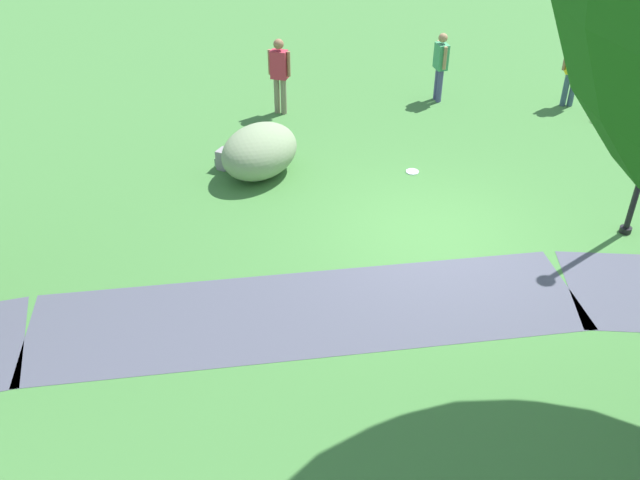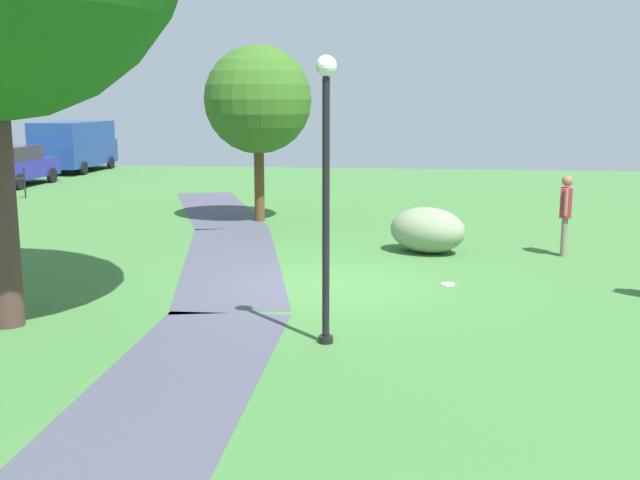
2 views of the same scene
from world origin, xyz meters
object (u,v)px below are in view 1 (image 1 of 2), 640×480
lawn_boulder (260,151)px  woman_with_handbag (574,67)px  backpack_by_boulder (223,159)px  man_near_boulder (441,63)px  passerby_on_path (279,71)px  handbag_on_grass (602,115)px  frisbee_on_grass (412,172)px

lawn_boulder → woman_with_handbag: bearing=-149.3°
woman_with_handbag → backpack_by_boulder: (7.38, 3.73, -0.75)m
man_near_boulder → passerby_on_path: size_ratio=0.94×
lawn_boulder → passerby_on_path: bearing=-89.9°
woman_with_handbag → passerby_on_path: passerby_on_path is taller
woman_with_handbag → passerby_on_path: 6.69m
lawn_boulder → handbag_on_grass: (-7.22, -3.14, -0.36)m
man_near_boulder → frisbee_on_grass: 3.79m
backpack_by_boulder → frisbee_on_grass: 3.73m
handbag_on_grass → backpack_by_boulder: backpack_by_boulder is taller
woman_with_handbag → frisbee_on_grass: size_ratio=6.49×
woman_with_handbag → backpack_by_boulder: woman_with_handbag is taller
woman_with_handbag → man_near_boulder: size_ratio=1.01×
passerby_on_path → woman_with_handbag: bearing=-171.2°
woman_with_handbag → lawn_boulder: bearing=30.7°
lawn_boulder → handbag_on_grass: 7.88m
handbag_on_grass → backpack_by_boulder: (7.99, 2.95, 0.05)m
passerby_on_path → backpack_by_boulder: 2.93m
lawn_boulder → woman_with_handbag: woman_with_handbag is taller
woman_with_handbag → handbag_on_grass: bearing=127.9°
passerby_on_path → handbag_on_grass: (-7.22, -0.24, -0.86)m
frisbee_on_grass → backpack_by_boulder: bearing=2.4°
backpack_by_boulder → man_near_boulder: bearing=-139.2°
handbag_on_grass → man_near_boulder: bearing=-12.8°
lawn_boulder → passerby_on_path: size_ratio=1.22×
woman_with_handbag → man_near_boulder: woman_with_handbag is taller
passerby_on_path → frisbee_on_grass: bearing=139.2°
woman_with_handbag → man_near_boulder: (3.00, -0.04, -0.01)m
passerby_on_path → backpack_by_boulder: bearing=74.2°
woman_with_handbag → backpack_by_boulder: 8.30m
man_near_boulder → backpack_by_boulder: bearing=40.8°
man_near_boulder → frisbee_on_grass: man_near_boulder is taller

